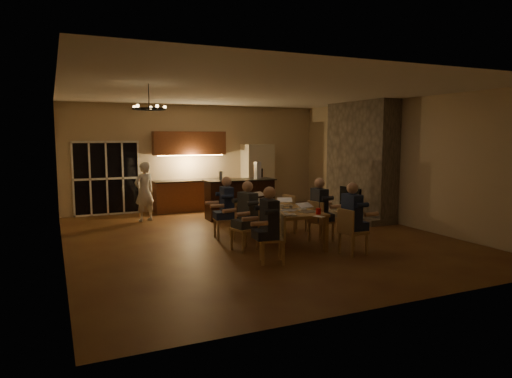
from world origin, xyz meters
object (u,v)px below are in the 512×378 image
object	(u,v)px
refrigerator	(257,176)
chair_left_near	(272,238)
laptop_f	(263,195)
mug_back	(245,200)
laptop_a	(288,209)
bar_blender	(258,170)
person_right_near	(352,218)
redcup_near	(318,211)
laptop_e	(248,196)
mug_mid	(266,201)
person_left_far	(227,208)
redcup_mid	(249,202)
chair_right_near	(353,231)
dining_table	(274,223)
bar_bottle	(221,176)
plate_far	(274,201)
person_right_mid	(319,210)
person_left_mid	(248,215)
chair_left_far	(224,219)
plate_left	(282,214)
mug_front	(282,207)
laptop_d	(285,201)
chair_right_far	(296,213)
laptop_c	(260,201)
bar_island	(240,199)
chair_left_mid	(244,228)
can_silver	(291,209)
chandelier	(149,109)
plate_near	(301,209)
person_left_near	(269,225)
can_cola	(244,196)
chair_right_mid	(321,221)
laptop_b	(308,206)

from	to	relation	value
refrigerator	chair_left_near	bearing A→B (deg)	-112.14
laptop_f	mug_back	bearing A→B (deg)	178.19
laptop_a	bar_blender	bearing A→B (deg)	-87.60
person_right_near	redcup_near	world-z (taller)	person_right_near
laptop_e	mug_mid	distance (m)	0.55
person_left_far	redcup_mid	size ratio (longest dim) A/B	11.50
chair_right_near	bar_blender	size ratio (longest dim) A/B	1.89
dining_table	bar_bottle	size ratio (longest dim) A/B	11.25
dining_table	chair_left_near	xyz separation A→B (m)	(-0.82, -1.56, 0.07)
laptop_f	plate_far	size ratio (longest dim) A/B	1.42
chair_left_near	person_right_mid	xyz separation A→B (m)	(1.66, 1.08, 0.24)
person_right_mid	laptop_f	distance (m)	1.72
person_left_far	person_left_mid	bearing A→B (deg)	7.35
mug_mid	chair_left_far	bearing A→B (deg)	175.27
laptop_e	plate_left	distance (m)	2.00
chair_left_near	laptop_e	size ratio (longest dim) A/B	2.78
person_right_near	redcup_mid	size ratio (longest dim) A/B	11.50
chair_left_near	person_right_mid	bearing A→B (deg)	142.55
mug_front	mug_mid	size ratio (longest dim) A/B	1.00
dining_table	redcup_mid	xyz separation A→B (m)	(-0.41, 0.43, 0.44)
laptop_d	mug_mid	distance (m)	0.63
chair_left_near	chair_right_far	xyz separation A→B (m)	(1.70, 2.19, 0.00)
laptop_c	mug_back	distance (m)	0.75
chair_right_near	person_left_far	bearing A→B (deg)	31.04
bar_island	plate_left	world-z (taller)	bar_island
chair_right_near	person_left_far	size ratio (longest dim) A/B	0.64
chair_left_far	bar_bottle	xyz separation A→B (m)	(0.70, 2.17, 0.76)
chair_right_far	laptop_e	size ratio (longest dim) A/B	2.78
chair_left_mid	person_left_far	bearing A→B (deg)	160.59
chair_left_near	laptop_e	world-z (taller)	laptop_e
laptop_a	laptop_d	size ratio (longest dim) A/B	1.00
mug_mid	can_silver	bearing A→B (deg)	-92.55
laptop_d	redcup_mid	distance (m)	0.81
plate_far	bar_blender	size ratio (longest dim) A/B	0.48
chandelier	plate_left	world-z (taller)	chandelier
person_left_mid	person_right_mid	xyz separation A→B (m)	(1.67, -0.00, 0.00)
plate_left	dining_table	bearing A→B (deg)	71.96
plate_left	laptop_d	bearing A→B (deg)	58.48
plate_near	bar_island	bearing A→B (deg)	89.57
laptop_f	person_left_far	bearing A→B (deg)	178.68
person_left_near	bar_bottle	bearing A→B (deg)	175.66
can_silver	plate_left	bearing A→B (deg)	-145.59
laptop_a	plate_near	distance (m)	0.75
person_right_near	person_left_far	world-z (taller)	same
can_cola	chair_right_far	bearing A→B (deg)	-40.52
refrigerator	chair_right_near	xyz separation A→B (m)	(-0.80, -6.21, -0.55)
chair_left_near	laptop_d	distance (m)	1.88
chair_right_mid	laptop_b	size ratio (longest dim) A/B	2.78
laptop_f	mug_back	xyz separation A→B (m)	(-0.57, -0.26, -0.06)
chair_right_far	laptop_a	world-z (taller)	laptop_a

